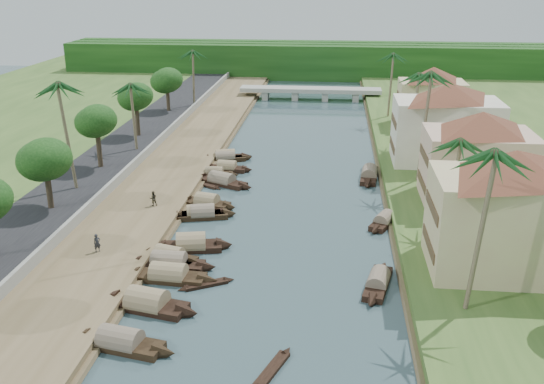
# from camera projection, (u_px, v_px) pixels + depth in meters

# --- Properties ---
(ground) EXTENTS (220.00, 220.00, 0.00)m
(ground) POSITION_uv_depth(u_px,v_px,m) (275.00, 260.00, 54.39)
(ground) COLOR #33484D
(ground) RESTS_ON ground
(left_bank) EXTENTS (10.00, 180.00, 0.80)m
(left_bank) POSITION_uv_depth(u_px,v_px,m) (162.00, 178.00, 74.46)
(left_bank) COLOR brown
(left_bank) RESTS_ON ground
(right_bank) EXTENTS (16.00, 180.00, 1.20)m
(right_bank) POSITION_uv_depth(u_px,v_px,m) (453.00, 187.00, 71.03)
(right_bank) COLOR #325020
(right_bank) RESTS_ON ground
(road) EXTENTS (8.00, 180.00, 1.40)m
(road) POSITION_uv_depth(u_px,v_px,m) (95.00, 174.00, 75.17)
(road) COLOR black
(road) RESTS_ON ground
(retaining_wall) EXTENTS (0.40, 180.00, 1.10)m
(retaining_wall) POSITION_uv_depth(u_px,v_px,m) (128.00, 170.00, 74.54)
(retaining_wall) COLOR gray
(retaining_wall) RESTS_ON left_bank
(treeline) EXTENTS (120.00, 14.00, 8.00)m
(treeline) POSITION_uv_depth(u_px,v_px,m) (315.00, 60.00, 146.39)
(treeline) COLOR #10330E
(treeline) RESTS_ON ground
(bridge) EXTENTS (28.00, 4.00, 2.40)m
(bridge) POSITION_uv_depth(u_px,v_px,m) (310.00, 91.00, 121.03)
(bridge) COLOR gray
(bridge) RESTS_ON ground
(building_near) EXTENTS (14.85, 14.85, 10.20)m
(building_near) POSITION_uv_depth(u_px,v_px,m) (509.00, 210.00, 48.50)
(building_near) COLOR #C5BE84
(building_near) RESTS_ON right_bank
(building_mid) EXTENTS (14.11, 14.11, 9.70)m
(building_mid) POSITION_uv_depth(u_px,v_px,m) (478.00, 156.00, 63.43)
(building_mid) COLOR #CBAA8F
(building_mid) RESTS_ON right_bank
(building_far) EXTENTS (15.59, 15.59, 10.20)m
(building_far) POSITION_uv_depth(u_px,v_px,m) (446.00, 122.00, 76.51)
(building_far) COLOR silver
(building_far) RESTS_ON right_bank
(building_distant) EXTENTS (12.62, 12.62, 9.20)m
(building_distant) POSITION_uv_depth(u_px,v_px,m) (431.00, 96.00, 95.27)
(building_distant) COLOR #C5BE84
(building_distant) RESTS_ON right_bank
(sampan_0) EXTENTS (8.70, 3.39, 2.24)m
(sampan_0) POSITION_uv_depth(u_px,v_px,m) (121.00, 342.00, 41.63)
(sampan_0) COLOR black
(sampan_0) RESTS_ON ground
(sampan_1) EXTENTS (8.99, 3.87, 2.56)m
(sampan_1) POSITION_uv_depth(u_px,v_px,m) (147.00, 304.00, 46.43)
(sampan_1) COLOR black
(sampan_1) RESTS_ON ground
(sampan_2) EXTENTS (8.82, 2.40, 2.29)m
(sampan_2) POSITION_uv_depth(u_px,v_px,m) (169.00, 276.00, 50.69)
(sampan_2) COLOR black
(sampan_2) RESTS_ON ground
(sampan_3) EXTENTS (8.63, 2.15, 2.30)m
(sampan_3) POSITION_uv_depth(u_px,v_px,m) (169.00, 264.00, 52.78)
(sampan_3) COLOR black
(sampan_3) RESTS_ON ground
(sampan_4) EXTENTS (7.34, 3.53, 2.07)m
(sampan_4) POSITION_uv_depth(u_px,v_px,m) (169.00, 257.00, 54.02)
(sampan_4) COLOR black
(sampan_4) RESTS_ON ground
(sampan_5) EXTENTS (8.17, 3.47, 2.50)m
(sampan_5) POSITION_uv_depth(u_px,v_px,m) (191.00, 245.00, 56.27)
(sampan_5) COLOR black
(sampan_5) RESTS_ON ground
(sampan_6) EXTENTS (7.48, 3.33, 2.19)m
(sampan_6) POSITION_uv_depth(u_px,v_px,m) (203.00, 214.00, 63.48)
(sampan_6) COLOR black
(sampan_6) RESTS_ON ground
(sampan_7) EXTENTS (7.64, 3.48, 2.03)m
(sampan_7) POSITION_uv_depth(u_px,v_px,m) (199.00, 214.00, 63.60)
(sampan_7) COLOR black
(sampan_7) RESTS_ON ground
(sampan_8) EXTENTS (7.28, 3.53, 2.20)m
(sampan_8) POSITION_uv_depth(u_px,v_px,m) (207.00, 203.00, 66.59)
(sampan_8) COLOR black
(sampan_8) RESTS_ON ground
(sampan_9) EXTENTS (8.79, 5.43, 2.25)m
(sampan_9) POSITION_uv_depth(u_px,v_px,m) (222.00, 181.00, 73.45)
(sampan_9) COLOR black
(sampan_9) RESTS_ON ground
(sampan_10) EXTENTS (6.43, 1.64, 1.83)m
(sampan_10) POSITION_uv_depth(u_px,v_px,m) (214.00, 174.00, 76.13)
(sampan_10) COLOR black
(sampan_10) RESTS_ON ground
(sampan_11) EXTENTS (6.98, 2.06, 2.01)m
(sampan_11) POSITION_uv_depth(u_px,v_px,m) (227.00, 168.00, 78.35)
(sampan_11) COLOR black
(sampan_11) RESTS_ON ground
(sampan_12) EXTENTS (7.80, 3.48, 1.88)m
(sampan_12) POSITION_uv_depth(u_px,v_px,m) (225.00, 158.00, 82.41)
(sampan_12) COLOR black
(sampan_12) RESTS_ON ground
(sampan_13) EXTENTS (7.88, 3.69, 2.13)m
(sampan_13) POSITION_uv_depth(u_px,v_px,m) (225.00, 157.00, 82.90)
(sampan_13) COLOR black
(sampan_13) RESTS_ON ground
(sampan_14) EXTENTS (3.21, 8.13, 1.97)m
(sampan_14) POSITION_uv_depth(u_px,v_px,m) (378.00, 282.00, 49.64)
(sampan_14) COLOR black
(sampan_14) RESTS_ON ground
(sampan_15) EXTENTS (4.07, 6.72, 1.87)m
(sampan_15) POSITION_uv_depth(u_px,v_px,m) (384.00, 221.00, 61.78)
(sampan_15) COLOR black
(sampan_15) RESTS_ON ground
(sampan_16) EXTENTS (2.66, 9.36, 2.25)m
(sampan_16) POSITION_uv_depth(u_px,v_px,m) (369.00, 175.00, 75.69)
(sampan_16) COLOR black
(sampan_16) RESTS_ON ground
(canoe_0) EXTENTS (2.78, 5.79, 0.78)m
(canoe_0) POSITION_uv_depth(u_px,v_px,m) (271.00, 371.00, 39.17)
(canoe_0) COLOR black
(canoe_0) RESTS_ON ground
(canoe_1) EXTENTS (4.71, 3.11, 0.80)m
(canoe_1) POSITION_uv_depth(u_px,v_px,m) (206.00, 285.00, 49.90)
(canoe_1) COLOR black
(canoe_1) RESTS_ON ground
(canoe_2) EXTENTS (4.73, 3.18, 0.73)m
(canoe_2) POSITION_uv_depth(u_px,v_px,m) (205.00, 185.00, 72.97)
(canoe_2) COLOR black
(canoe_2) RESTS_ON ground
(palm_0) EXTENTS (3.20, 3.20, 13.45)m
(palm_0) POSITION_uv_depth(u_px,v_px,m) (487.00, 157.00, 40.34)
(palm_0) COLOR #75684E
(palm_0) RESTS_ON ground
(palm_1) EXTENTS (3.20, 3.20, 10.17)m
(palm_1) POSITION_uv_depth(u_px,v_px,m) (456.00, 143.00, 55.29)
(palm_1) COLOR #75684E
(palm_1) RESTS_ON ground
(palm_2) EXTENTS (3.20, 3.20, 14.05)m
(palm_2) POSITION_uv_depth(u_px,v_px,m) (427.00, 77.00, 67.30)
(palm_2) COLOR #75684E
(palm_2) RESTS_ON ground
(palm_3) EXTENTS (3.20, 3.20, 11.45)m
(palm_3) POSITION_uv_depth(u_px,v_px,m) (417.00, 76.00, 82.83)
(palm_3) COLOR #75684E
(palm_3) RESTS_ON ground
(palm_5) EXTENTS (3.20, 3.20, 13.27)m
(palm_5) POSITION_uv_depth(u_px,v_px,m) (63.00, 87.00, 64.37)
(palm_5) COLOR #75684E
(palm_5) RESTS_ON ground
(palm_6) EXTENTS (3.20, 3.20, 10.35)m
(palm_6) POSITION_uv_depth(u_px,v_px,m) (132.00, 87.00, 80.09)
(palm_6) COLOR #75684E
(palm_6) RESTS_ON ground
(palm_7) EXTENTS (3.20, 3.20, 11.87)m
(palm_7) POSITION_uv_depth(u_px,v_px,m) (392.00, 56.00, 99.13)
(palm_7) COLOR #75684E
(palm_7) RESTS_ON ground
(palm_8) EXTENTS (3.20, 3.20, 11.16)m
(palm_8) POSITION_uv_depth(u_px,v_px,m) (192.00, 53.00, 106.95)
(palm_8) COLOR #75684E
(palm_8) RESTS_ON ground
(tree_2) EXTENTS (5.07, 5.07, 7.26)m
(tree_2) POSITION_uv_depth(u_px,v_px,m) (45.00, 160.00, 60.88)
(tree_2) COLOR #443826
(tree_2) RESTS_ON ground
(tree_3) EXTENTS (4.62, 4.62, 7.70)m
(tree_3) POSITION_uv_depth(u_px,v_px,m) (96.00, 122.00, 73.74)
(tree_3) COLOR #443826
(tree_3) RESTS_ON ground
(tree_4) EXTENTS (4.62, 4.62, 7.65)m
(tree_4) POSITION_uv_depth(u_px,v_px,m) (136.00, 98.00, 88.09)
(tree_4) COLOR #443826
(tree_4) RESTS_ON ground
(tree_5) EXTENTS (4.97, 4.97, 7.25)m
(tree_5) POSITION_uv_depth(u_px,v_px,m) (167.00, 81.00, 104.23)
(tree_5) COLOR #443826
(tree_5) RESTS_ON ground
(tree_6) EXTENTS (3.99, 3.99, 6.38)m
(tree_6) POSITION_uv_depth(u_px,v_px,m) (482.00, 122.00, 78.84)
(tree_6) COLOR #443826
(tree_6) RESTS_ON ground
(person_near) EXTENTS (0.74, 0.71, 1.70)m
(person_near) POSITION_uv_depth(u_px,v_px,m) (97.00, 243.00, 53.88)
(person_near) COLOR #27282F
(person_near) RESTS_ON left_bank
(person_far) EXTENTS (0.97, 0.89, 1.62)m
(person_far) POSITION_uv_depth(u_px,v_px,m) (153.00, 198.00, 64.52)
(person_far) COLOR #332F24
(person_far) RESTS_ON left_bank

